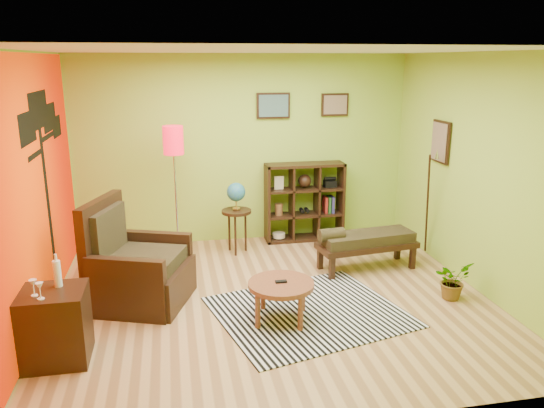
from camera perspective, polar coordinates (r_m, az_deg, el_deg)
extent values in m
plane|color=tan|center=(6.29, -0.01, -10.22)|extent=(5.00, 5.00, 0.00)
cube|color=#96BE3A|center=(8.01, -3.08, 5.84)|extent=(5.00, 0.04, 2.80)
cube|color=#96BE3A|center=(3.73, 6.58, -5.32)|extent=(5.00, 0.04, 2.80)
cube|color=#96BE3A|center=(5.90, -24.60, 1.07)|extent=(0.04, 4.50, 2.80)
cube|color=#96BE3A|center=(6.75, 21.34, 3.05)|extent=(0.04, 4.50, 2.80)
cube|color=white|center=(5.68, -0.01, 16.21)|extent=(5.00, 4.50, 0.04)
cube|color=#F73D00|center=(5.90, -24.41, 1.08)|extent=(0.01, 4.45, 2.75)
cube|color=black|center=(6.49, -22.85, -0.74)|extent=(0.01, 0.14, 2.10)
cube|color=black|center=(5.83, -24.81, 7.41)|extent=(0.01, 0.65, 0.32)
cube|color=black|center=(6.35, -23.81, 9.24)|extent=(0.01, 0.85, 0.40)
cube|color=black|center=(6.85, -22.81, 8.59)|extent=(0.01, 0.70, 0.32)
cube|color=black|center=(7.21, -22.15, 7.72)|extent=(0.01, 0.50, 0.26)
cube|color=black|center=(7.97, 0.14, 10.53)|extent=(0.50, 0.03, 0.38)
cube|color=slate|center=(7.95, 0.17, 10.52)|extent=(0.44, 0.01, 0.32)
cube|color=black|center=(8.21, 6.78, 10.56)|extent=(0.42, 0.03, 0.34)
cube|color=#8F745C|center=(8.18, 6.83, 10.55)|extent=(0.36, 0.01, 0.28)
cube|color=black|center=(7.46, 17.70, 6.40)|extent=(0.03, 0.44, 0.56)
cube|color=#8F745C|center=(7.45, 17.53, 6.40)|extent=(0.01, 0.38, 0.50)
cylinder|color=black|center=(7.57, 16.37, -0.11)|extent=(0.23, 0.34, 1.46)
cone|color=silver|center=(7.29, 17.34, 5.20)|extent=(0.08, 0.09, 0.16)
cube|color=silver|center=(6.01, 3.99, -11.49)|extent=(2.31, 2.12, 0.01)
cylinder|color=brown|center=(5.67, 0.98, -8.67)|extent=(0.70, 0.70, 0.05)
cylinder|color=brown|center=(5.94, 3.33, -9.79)|extent=(0.06, 0.06, 0.38)
cylinder|color=brown|center=(5.98, -0.97, -9.61)|extent=(0.06, 0.06, 0.38)
cylinder|color=brown|center=(5.55, 3.08, -11.72)|extent=(0.06, 0.06, 0.38)
cylinder|color=brown|center=(5.58, -1.55, -11.51)|extent=(0.06, 0.06, 0.38)
cube|color=black|center=(5.65, 0.98, -8.34)|extent=(0.12, 0.05, 0.02)
cube|color=black|center=(6.32, -13.64, -8.37)|extent=(1.23, 1.22, 0.44)
cube|color=black|center=(6.37, -17.71, -4.78)|extent=(0.43, 0.92, 1.21)
cube|color=black|center=(5.89, -15.40, -8.88)|extent=(0.86, 0.40, 0.70)
cube|color=black|center=(6.65, -12.24, -5.83)|extent=(0.86, 0.40, 0.70)
cube|color=#F0D06F|center=(6.20, -13.53, -5.89)|extent=(0.98, 0.96, 0.15)
cube|color=#F0D06F|center=(6.26, -17.15, -2.95)|extent=(0.33, 0.69, 0.55)
cube|color=black|center=(5.37, -22.31, -12.04)|extent=(0.59, 0.53, 0.69)
cylinder|color=white|center=(5.26, -22.09, -6.96)|extent=(0.07, 0.07, 0.25)
cylinder|color=white|center=(5.21, -22.25, -5.37)|extent=(0.02, 0.02, 0.07)
cylinder|color=white|center=(5.18, -24.18, -8.97)|extent=(0.06, 0.06, 0.01)
cylinder|color=white|center=(5.16, -24.24, -8.46)|extent=(0.01, 0.01, 0.09)
cone|color=white|center=(5.14, -24.32, -7.74)|extent=(0.07, 0.07, 0.06)
cylinder|color=white|center=(5.09, -23.60, -9.32)|extent=(0.06, 0.06, 0.01)
cylinder|color=white|center=(5.08, -23.66, -8.81)|extent=(0.01, 0.01, 0.09)
cone|color=white|center=(5.05, -23.74, -8.08)|extent=(0.07, 0.07, 0.06)
cylinder|color=silver|center=(7.62, -9.98, -5.67)|extent=(0.28, 0.28, 0.03)
cylinder|color=silver|center=(7.36, -10.28, 0.51)|extent=(0.03, 0.03, 1.73)
cylinder|color=red|center=(7.20, -10.58, 6.76)|extent=(0.27, 0.27, 0.38)
cylinder|color=black|center=(7.58, -3.85, -0.81)|extent=(0.42, 0.42, 0.04)
cylinder|color=black|center=(7.72, -2.86, -2.96)|extent=(0.03, 0.03, 0.59)
cylinder|color=black|center=(7.75, -4.61, -2.91)|extent=(0.03, 0.03, 0.59)
cylinder|color=black|center=(7.54, -3.96, -3.42)|extent=(0.03, 0.03, 0.59)
cylinder|color=gold|center=(7.56, -3.86, -0.50)|extent=(0.11, 0.11, 0.02)
cylinder|color=gold|center=(7.55, -3.87, -0.04)|extent=(0.02, 0.02, 0.11)
sphere|color=#0F36B4|center=(7.50, -3.89, 1.29)|extent=(0.26, 0.26, 0.26)
cube|color=black|center=(8.01, -0.52, 0.02)|extent=(0.04, 0.35, 1.20)
cube|color=black|center=(8.29, 7.39, 0.41)|extent=(0.04, 0.35, 1.20)
cube|color=black|center=(8.30, 3.44, -3.65)|extent=(1.20, 0.35, 0.04)
cube|color=black|center=(8.00, 3.57, 4.23)|extent=(1.20, 0.35, 0.04)
cube|color=black|center=(8.09, 2.13, 0.15)|extent=(0.03, 0.33, 1.12)
cube|color=black|center=(8.19, 4.86, 0.29)|extent=(0.03, 0.33, 1.12)
cube|color=black|center=(8.19, 3.48, -1.13)|extent=(1.12, 0.33, 0.03)
cube|color=black|center=(8.09, 3.52, 1.59)|extent=(1.12, 0.33, 0.03)
cylinder|color=beige|center=(8.20, 0.73, -3.36)|extent=(0.20, 0.20, 0.07)
sphere|color=black|center=(8.06, 3.54, 2.49)|extent=(0.20, 0.20, 0.20)
cube|color=black|center=(8.18, 6.25, 2.18)|extent=(0.18, 0.15, 0.10)
cylinder|color=black|center=(8.16, 3.22, -0.68)|extent=(0.06, 0.12, 0.06)
cylinder|color=black|center=(8.18, 3.76, -0.65)|extent=(0.06, 0.12, 0.06)
ellipsoid|color=#384C26|center=(8.38, 6.10, -2.95)|extent=(0.18, 0.18, 0.09)
cylinder|color=brown|center=(8.07, 0.74, -0.61)|extent=(0.12, 0.12, 0.18)
cube|color=beige|center=(7.97, 0.75, 2.30)|extent=(0.14, 0.03, 0.20)
cube|color=maroon|center=(8.24, 5.72, -0.07)|extent=(0.04, 0.18, 0.26)
cube|color=#1E4C1E|center=(8.25, 6.09, -0.05)|extent=(0.04, 0.18, 0.26)
cube|color=navy|center=(8.27, 6.45, -0.03)|extent=(0.04, 0.18, 0.26)
cube|color=black|center=(7.15, 10.18, -4.38)|extent=(1.38, 0.64, 0.08)
cube|color=#F0D06F|center=(7.12, 10.22, -3.59)|extent=(1.27, 0.57, 0.13)
cylinder|color=#F0D06F|center=(6.87, 6.41, -3.31)|extent=(0.35, 0.21, 0.17)
cube|color=black|center=(7.65, 13.34, -4.71)|extent=(0.07, 0.07, 0.29)
cube|color=black|center=(7.13, 5.20, -5.83)|extent=(0.07, 0.07, 0.29)
cube|color=black|center=(7.35, 14.87, -5.65)|extent=(0.07, 0.07, 0.29)
cube|color=black|center=(6.81, 6.46, -6.91)|extent=(0.07, 0.07, 0.29)
imported|color=#26661E|center=(6.60, 18.80, -8.15)|extent=(0.56, 0.58, 0.35)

